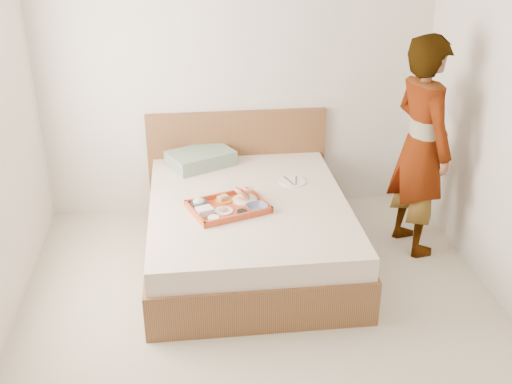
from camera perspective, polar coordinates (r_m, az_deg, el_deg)
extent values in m
cube|color=#BEB7A1|center=(4.32, 0.98, -13.04)|extent=(3.50, 4.00, 0.01)
cube|color=silver|center=(5.54, -1.73, 11.00)|extent=(3.50, 0.01, 2.60)
cube|color=brown|center=(5.00, -0.71, -3.52)|extent=(1.65, 2.00, 0.53)
cube|color=brown|center=(5.77, -1.75, 2.98)|extent=(1.65, 0.06, 0.95)
cube|color=gray|center=(5.52, -5.13, 3.13)|extent=(0.65, 0.57, 0.13)
cube|color=#B84F21|center=(4.73, -2.58, -1.36)|extent=(0.67, 0.58, 0.05)
cylinder|color=white|center=(4.84, -1.04, -0.70)|extent=(0.25, 0.25, 0.01)
imported|color=#1A2049|center=(4.69, 0.08, -1.45)|extent=(0.21, 0.21, 0.04)
cylinder|color=black|center=(4.62, -1.30, -1.94)|extent=(0.11, 0.11, 0.03)
cylinder|color=white|center=(4.68, -3.01, -1.76)|extent=(0.18, 0.18, 0.01)
cylinder|color=orange|center=(4.84, -2.98, -0.74)|extent=(0.18, 0.18, 0.01)
imported|color=#1A2049|center=(4.77, -5.32, -1.08)|extent=(0.16, 0.16, 0.04)
cube|color=silver|center=(4.64, -4.78, -1.76)|extent=(0.14, 0.13, 0.05)
cylinder|color=white|center=(4.55, -3.95, -2.48)|extent=(0.11, 0.11, 0.03)
cylinder|color=white|center=(5.19, 3.39, 0.97)|extent=(0.23, 0.23, 0.01)
imported|color=white|center=(5.10, 15.03, 4.07)|extent=(0.57, 0.74, 1.80)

